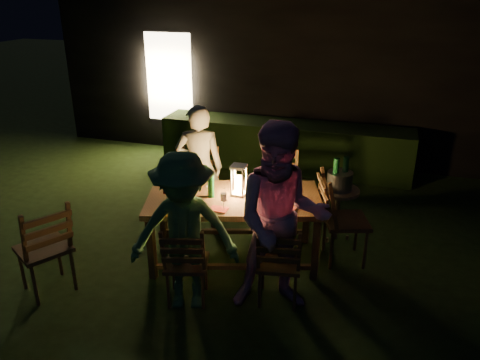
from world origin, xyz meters
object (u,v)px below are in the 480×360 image
(chair_end, at_px, (343,234))
(person_opp_right, at_px, (281,220))
(side_table, at_px, (338,195))
(chair_near_left, at_px, (187,276))
(bottle_bucket_a, at_px, (335,178))
(bottle_table, at_px, (211,185))
(chair_far_right, at_px, (278,205))
(person_opp_left, at_px, (184,233))
(bottle_bucket_b, at_px, (345,176))
(chair_far_left, at_px, (200,205))
(person_house_side, at_px, (199,168))
(ice_bucket, at_px, (340,181))
(lantern, at_px, (239,182))
(chair_spare, at_px, (47,264))
(dining_table, at_px, (234,203))
(chair_near_right, at_px, (278,276))

(chair_end, xyz_separation_m, person_opp_right, (-0.50, -1.01, 0.60))
(side_table, bearing_deg, chair_near_left, -126.26)
(bottle_bucket_a, bearing_deg, bottle_table, -144.85)
(chair_far_right, relative_size, side_table, 1.54)
(person_opp_left, height_order, side_table, person_opp_left)
(bottle_table, relative_size, bottle_bucket_b, 0.88)
(chair_far_right, xyz_separation_m, side_table, (0.75, -0.06, 0.28))
(chair_far_left, height_order, person_house_side, person_house_side)
(ice_bucket, bearing_deg, person_opp_left, -125.16)
(person_opp_left, bearing_deg, lantern, 60.11)
(chair_far_right, height_order, chair_spare, chair_spare)
(chair_near_left, bearing_deg, chair_end, 25.76)
(chair_spare, xyz_separation_m, lantern, (1.65, 1.21, 0.62))
(chair_far_left, distance_m, chair_far_right, 1.00)
(chair_end, distance_m, side_table, 0.55)
(dining_table, height_order, side_table, dining_table)
(chair_end, height_order, side_table, chair_end)
(chair_near_right, xyz_separation_m, bottle_bucket_b, (0.44, 1.48, 0.55))
(person_opp_left, relative_size, bottle_bucket_a, 4.95)
(person_opp_left, relative_size, ice_bucket, 5.28)
(person_house_side, bearing_deg, person_opp_right, 118.76)
(side_table, xyz_separation_m, ice_bucket, (0.00, 0.00, 0.19))
(person_opp_right, relative_size, ice_bucket, 6.20)
(side_table, bearing_deg, chair_near_right, -105.25)
(chair_far_left, distance_m, chair_spare, 2.00)
(chair_near_left, xyz_separation_m, bottle_table, (-0.04, 0.79, 0.65))
(person_opp_right, distance_m, bottle_bucket_a, 1.49)
(bottle_table, bearing_deg, bottle_bucket_a, 35.15)
(chair_near_right, xyz_separation_m, chair_spare, (-2.27, -0.54, 0.04))
(bottle_bucket_a, bearing_deg, dining_table, -141.39)
(chair_near_right, distance_m, chair_far_right, 1.54)
(lantern, height_order, ice_bucket, lantern)
(chair_spare, distance_m, side_table, 3.33)
(dining_table, relative_size, person_opp_right, 1.12)
(person_house_side, relative_size, person_opp_left, 1.02)
(chair_near_right, height_order, side_table, chair_near_right)
(chair_spare, bearing_deg, bottle_table, -21.39)
(dining_table, xyz_separation_m, bottle_bucket_a, (1.00, 0.80, 0.12))
(dining_table, bearing_deg, person_opp_left, -118.76)
(person_house_side, relative_size, lantern, 4.61)
(chair_near_left, bearing_deg, person_opp_right, -2.08)
(person_opp_left, relative_size, side_table, 2.38)
(chair_near_left, height_order, chair_spare, chair_spare)
(chair_end, relative_size, person_opp_right, 0.58)
(chair_near_left, xyz_separation_m, chair_spare, (-1.42, -0.28, 0.04))
(chair_near_left, xyz_separation_m, chair_far_left, (-0.46, 1.47, 0.04))
(bottle_bucket_b, bearing_deg, lantern, -142.60)
(person_opp_right, height_order, lantern, person_opp_right)
(chair_end, bearing_deg, side_table, 176.26)
(dining_table, xyz_separation_m, chair_near_right, (0.65, -0.60, -0.43))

